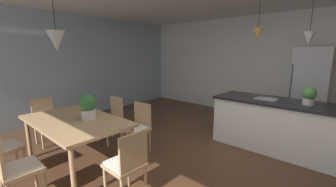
{
  "coord_description": "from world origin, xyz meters",
  "views": [
    {
      "loc": [
        1.59,
        -2.74,
        1.73
      ],
      "look_at": [
        -0.69,
        -0.17,
        1.07
      ],
      "focal_mm": 22.8,
      "sensor_mm": 36.0,
      "label": 1
    }
  ],
  "objects_px": {
    "chair_near_right": "(15,168)",
    "chair_far_left": "(111,118)",
    "kitchen_island": "(273,124)",
    "chair_window_end": "(46,119)",
    "dining_table": "(76,123)",
    "refrigerator": "(310,89)",
    "potted_plant_on_island": "(309,95)",
    "potted_plant_on_table": "(88,106)",
    "chair_far_right": "(138,127)",
    "chair_kitchen_end": "(127,163)"
  },
  "relations": [
    {
      "from": "chair_near_right",
      "to": "chair_far_left",
      "type": "relative_size",
      "value": 1.0
    },
    {
      "from": "kitchen_island",
      "to": "chair_window_end",
      "type": "bearing_deg",
      "value": -141.81
    },
    {
      "from": "dining_table",
      "to": "refrigerator",
      "type": "relative_size",
      "value": 0.95
    },
    {
      "from": "chair_window_end",
      "to": "chair_far_left",
      "type": "bearing_deg",
      "value": 46.19
    },
    {
      "from": "potted_plant_on_island",
      "to": "potted_plant_on_table",
      "type": "relative_size",
      "value": 0.78
    },
    {
      "from": "chair_far_left",
      "to": "potted_plant_on_table",
      "type": "xyz_separation_m",
      "value": [
        0.54,
        -0.74,
        0.46
      ]
    },
    {
      "from": "dining_table",
      "to": "potted_plant_on_island",
      "type": "xyz_separation_m",
      "value": [
        2.58,
        2.62,
        0.39
      ]
    },
    {
      "from": "chair_far_right",
      "to": "chair_window_end",
      "type": "height_order",
      "value": "same"
    },
    {
      "from": "chair_near_right",
      "to": "chair_window_end",
      "type": "xyz_separation_m",
      "value": [
        -1.64,
        0.89,
        0.0
      ]
    },
    {
      "from": "kitchen_island",
      "to": "potted_plant_on_island",
      "type": "height_order",
      "value": "potted_plant_on_island"
    },
    {
      "from": "chair_far_left",
      "to": "potted_plant_on_table",
      "type": "relative_size",
      "value": 2.28
    },
    {
      "from": "chair_kitchen_end",
      "to": "potted_plant_on_table",
      "type": "xyz_separation_m",
      "value": [
        -1.1,
        0.15,
        0.46
      ]
    },
    {
      "from": "chair_kitchen_end",
      "to": "chair_window_end",
      "type": "xyz_separation_m",
      "value": [
        -2.49,
        0.0,
        0.0
      ]
    },
    {
      "from": "refrigerator",
      "to": "dining_table",
      "type": "bearing_deg",
      "value": -119.27
    },
    {
      "from": "chair_far_left",
      "to": "potted_plant_on_island",
      "type": "xyz_separation_m",
      "value": [
        2.97,
        1.74,
        0.58
      ]
    },
    {
      "from": "chair_far_right",
      "to": "chair_near_right",
      "type": "bearing_deg",
      "value": -89.88
    },
    {
      "from": "chair_near_right",
      "to": "chair_kitchen_end",
      "type": "height_order",
      "value": "same"
    },
    {
      "from": "potted_plant_on_island",
      "to": "potted_plant_on_table",
      "type": "distance_m",
      "value": 3.48
    },
    {
      "from": "refrigerator",
      "to": "potted_plant_on_table",
      "type": "distance_m",
      "value": 4.64
    },
    {
      "from": "chair_window_end",
      "to": "kitchen_island",
      "type": "distance_m",
      "value": 4.24
    },
    {
      "from": "chair_window_end",
      "to": "dining_table",
      "type": "bearing_deg",
      "value": 0.02
    },
    {
      "from": "chair_far_left",
      "to": "chair_window_end",
      "type": "height_order",
      "value": "same"
    },
    {
      "from": "chair_kitchen_end",
      "to": "refrigerator",
      "type": "distance_m",
      "value": 4.39
    },
    {
      "from": "chair_far_right",
      "to": "potted_plant_on_island",
      "type": "distance_m",
      "value": 2.86
    },
    {
      "from": "chair_window_end",
      "to": "kitchen_island",
      "type": "height_order",
      "value": "kitchen_island"
    },
    {
      "from": "refrigerator",
      "to": "potted_plant_on_table",
      "type": "relative_size",
      "value": 4.85
    },
    {
      "from": "refrigerator",
      "to": "potted_plant_on_island",
      "type": "xyz_separation_m",
      "value": [
        0.22,
        -1.6,
        0.13
      ]
    },
    {
      "from": "chair_far_right",
      "to": "refrigerator",
      "type": "relative_size",
      "value": 0.47
    },
    {
      "from": "potted_plant_on_table",
      "to": "chair_window_end",
      "type": "bearing_deg",
      "value": -173.99
    },
    {
      "from": "potted_plant_on_island",
      "to": "chair_far_left",
      "type": "bearing_deg",
      "value": -149.74
    },
    {
      "from": "chair_far_right",
      "to": "chair_window_end",
      "type": "relative_size",
      "value": 1.0
    },
    {
      "from": "chair_near_right",
      "to": "chair_far_right",
      "type": "distance_m",
      "value": 1.77
    },
    {
      "from": "chair_kitchen_end",
      "to": "dining_table",
      "type": "bearing_deg",
      "value": 179.96
    },
    {
      "from": "dining_table",
      "to": "chair_window_end",
      "type": "distance_m",
      "value": 1.26
    },
    {
      "from": "dining_table",
      "to": "potted_plant_on_table",
      "type": "bearing_deg",
      "value": 45.22
    },
    {
      "from": "potted_plant_on_island",
      "to": "potted_plant_on_table",
      "type": "xyz_separation_m",
      "value": [
        -2.44,
        -2.48,
        -0.12
      ]
    },
    {
      "from": "chair_window_end",
      "to": "potted_plant_on_island",
      "type": "distance_m",
      "value": 4.67
    },
    {
      "from": "chair_far_right",
      "to": "chair_far_left",
      "type": "bearing_deg",
      "value": 179.99
    },
    {
      "from": "refrigerator",
      "to": "potted_plant_on_island",
      "type": "bearing_deg",
      "value": -82.32
    },
    {
      "from": "chair_kitchen_end",
      "to": "chair_far_right",
      "type": "bearing_deg",
      "value": 133.93
    },
    {
      "from": "potted_plant_on_island",
      "to": "potted_plant_on_table",
      "type": "bearing_deg",
      "value": -134.53
    },
    {
      "from": "chair_near_right",
      "to": "chair_far_right",
      "type": "bearing_deg",
      "value": 90.12
    },
    {
      "from": "chair_near_right",
      "to": "refrigerator",
      "type": "height_order",
      "value": "refrigerator"
    },
    {
      "from": "dining_table",
      "to": "potted_plant_on_table",
      "type": "height_order",
      "value": "potted_plant_on_table"
    },
    {
      "from": "chair_far_left",
      "to": "chair_window_end",
      "type": "relative_size",
      "value": 1.0
    },
    {
      "from": "refrigerator",
      "to": "kitchen_island",
      "type": "bearing_deg",
      "value": -99.78
    },
    {
      "from": "chair_near_right",
      "to": "potted_plant_on_table",
      "type": "relative_size",
      "value": 2.28
    },
    {
      "from": "dining_table",
      "to": "chair_window_end",
      "type": "xyz_separation_m",
      "value": [
        -1.24,
        -0.0,
        -0.2
      ]
    },
    {
      "from": "potted_plant_on_table",
      "to": "chair_near_right",
      "type": "bearing_deg",
      "value": -76.5
    },
    {
      "from": "dining_table",
      "to": "chair_kitchen_end",
      "type": "distance_m",
      "value": 1.26
    }
  ]
}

